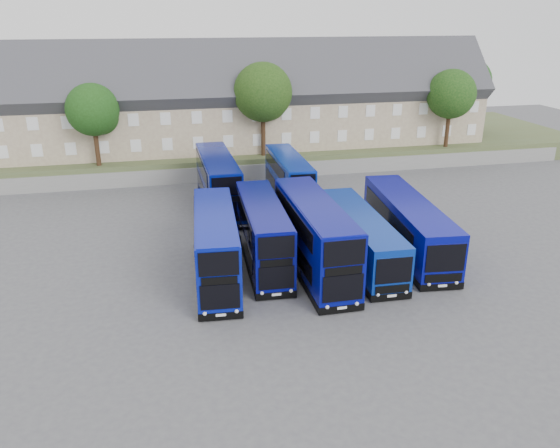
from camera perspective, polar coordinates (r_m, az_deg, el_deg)
The scene contains 15 objects.
ground at distance 32.86m, azimuth 3.40°, elevation -6.94°, with size 120.00×120.00×0.00m, color #4C4D52.
retaining_wall at distance 54.49m, azimuth -3.49°, elevation 5.43°, with size 70.00×0.40×1.50m, color slate.
earth_bank at distance 64.02m, azimuth -4.97°, elevation 8.00°, with size 80.00×20.00×2.00m, color #505831.
terrace_row at distance 59.08m, azimuth -4.59°, elevation 12.44°, with size 54.00×10.40×11.20m.
dd_front_left at distance 33.66m, azimuth -6.73°, elevation -2.43°, with size 3.21×10.77×4.22m.
dd_front_mid at distance 35.45m, azimuth -1.79°, elevation -1.12°, with size 2.85×10.51×4.14m.
dd_front_right at distance 34.45m, azimuth 3.59°, elevation -1.45°, with size 2.64×11.49×4.57m.
dd_rear_left at distance 46.01m, azimuth -6.49°, elevation 4.24°, with size 2.70×11.24×4.45m.
dd_rear_right at distance 47.42m, azimuth 0.93°, elevation 4.62°, with size 2.49×10.19×4.03m.
coach_east_a at distance 36.44m, azimuth 8.35°, elevation -1.48°, with size 2.84×11.83×3.21m.
coach_east_b at distance 38.75m, azimuth 13.18°, elevation -0.18°, with size 3.95×13.10×3.53m.
tree_west at distance 53.88m, azimuth -18.82°, elevation 11.06°, with size 4.80×4.80×7.65m.
tree_mid at distance 54.92m, azimuth -1.67°, elevation 13.39°, with size 5.76×5.76×9.18m.
tree_east at distance 61.54m, azimuth 17.51°, elevation 12.65°, with size 5.12×5.12×8.16m.
tree_far at distance 70.52m, azimuth 19.08°, elevation 13.72°, with size 5.44×5.44×8.67m.
Camera 1 is at (-8.21, -27.83, 15.43)m, focal length 35.00 mm.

